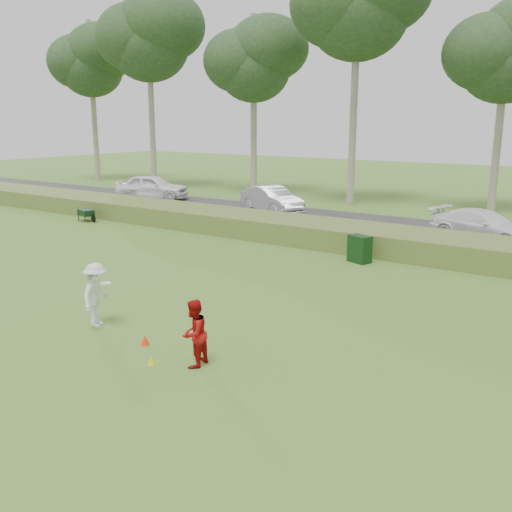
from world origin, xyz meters
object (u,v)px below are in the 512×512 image
Objects in this scene: cone_orange at (145,340)px; cone_yellow at (151,360)px; player_white at (96,295)px; player_red at (194,333)px; car_mid at (272,199)px; car_right at (483,226)px; utility_cabinet at (360,249)px; car_left at (152,187)px.

cone_orange is 1.15× the size of cone_yellow.
player_white is at bearing 161.47° from cone_yellow.
player_red reaches higher than cone_orange.
cone_orange is at bearing -132.23° from car_mid.
car_right is (5.63, 16.21, -0.10)m from player_white.
player_red is 1.86m from cone_orange.
player_white reaches higher than cone_orange.
player_white reaches higher than utility_cabinet.
car_right is (11.73, -1.37, -0.07)m from car_mid.
player_red is 7.28× the size of cone_yellow.
car_left is 9.40m from car_mid.
cone_orange is 1.18m from cone_yellow.
car_mid reaches higher than utility_cabinet.
cone_orange is at bearing -118.30° from player_white.
car_right is at bearing 80.85° from cone_yellow.
car_left is at bearing 112.97° from car_mid.
utility_cabinet is at bearing 169.80° from car_right.
car_left reaches higher than player_white.
cone_yellow is 0.05× the size of car_mid.
car_left is 1.05× the size of car_mid.
player_red is 0.32× the size of car_right.
utility_cabinet is 0.22× the size of car_right.
car_left is (-19.18, 18.14, 0.12)m from player_red.
player_red is 1.14m from cone_yellow.
player_white is 0.36× the size of car_right.
player_white is 7.09× the size of cone_orange.
player_red is (3.67, -0.47, -0.09)m from player_white.
cone_yellow is 0.04× the size of car_right.
car_left is 21.19m from car_right.
player_white is 0.35× the size of car_left.
player_red is 10.51m from utility_cabinet.
player_white reaches higher than cone_yellow.
cone_orange is 0.05× the size of car_left.
car_left is 1.02× the size of car_right.
utility_cabinet is at bearing 177.23° from player_red.
player_red is 26.40m from car_left.
car_right reaches higher than cone_yellow.
car_mid reaches higher than cone_yellow.
car_left is at bearing 134.59° from cone_yellow.
car_mid is (9.40, -0.09, -0.07)m from car_left.
player_red reaches higher than utility_cabinet.
car_mid is at bearing 159.04° from utility_cabinet.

